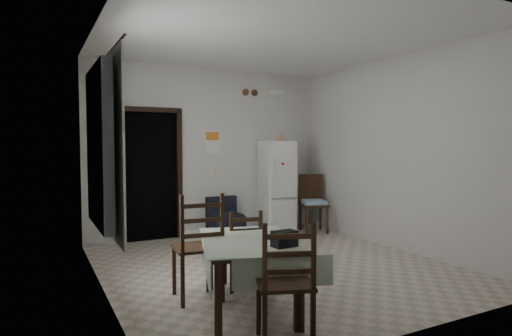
{
  "coord_description": "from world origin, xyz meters",
  "views": [
    {
      "loc": [
        -2.75,
        -4.74,
        1.57
      ],
      "look_at": [
        0.0,
        0.5,
        1.25
      ],
      "focal_mm": 30.0,
      "sensor_mm": 36.0,
      "label": 1
    }
  ],
  "objects": [
    {
      "name": "ground",
      "position": [
        0.0,
        0.0,
        0.0
      ],
      "size": [
        4.5,
        4.5,
        0.0
      ],
      "primitive_type": "plane",
      "color": "#BFAF9C",
      "rests_on": "ground"
    },
    {
      "name": "doorway",
      "position": [
        -1.05,
        2.45,
        1.06
      ],
      "size": [
        1.06,
        0.52,
        2.22
      ],
      "color": "black",
      "rests_on": "ground"
    },
    {
      "name": "light_switch",
      "position": [
        0.15,
        2.24,
        1.1
      ],
      "size": [
        0.08,
        0.02,
        0.12
      ],
      "primitive_type": "cube",
      "color": "beige",
      "rests_on": "ground"
    },
    {
      "name": "black_bag",
      "position": [
        -0.79,
        -1.54,
        0.74
      ],
      "size": [
        0.23,
        0.15,
        0.14
      ],
      "primitive_type": "cube",
      "rotation": [
        0.0,
        0.0,
        0.09
      ],
      "color": "black",
      "rests_on": "dining_table"
    },
    {
      "name": "tan_cone",
      "position": [
        1.21,
        1.84,
        1.72
      ],
      "size": [
        0.2,
        0.2,
        0.17
      ],
      "primitive_type": "cone",
      "rotation": [
        0.0,
        0.0,
        0.0
      ],
      "color": "tan",
      "rests_on": "fridge"
    },
    {
      "name": "window_recess",
      "position": [
        -2.15,
        -0.2,
        1.55
      ],
      "size": [
        0.1,
        1.2,
        1.6
      ],
      "primitive_type": "cube",
      "color": "silver",
      "rests_on": "ground"
    },
    {
      "name": "fridge",
      "position": [
        1.17,
        1.93,
        0.82
      ],
      "size": [
        0.58,
        0.58,
        1.64
      ],
      "primitive_type": null,
      "rotation": [
        0.0,
        0.0,
        -0.1
      ],
      "color": "white",
      "rests_on": "ground"
    },
    {
      "name": "curtain",
      "position": [
        -2.04,
        -0.2,
        1.55
      ],
      "size": [
        0.02,
        1.45,
        1.85
      ],
      "primitive_type": "cube",
      "color": "silver",
      "rests_on": "ground"
    },
    {
      "name": "navy_seat",
      "position": [
        0.16,
        1.93,
        0.33
      ],
      "size": [
        0.56,
        0.54,
        0.67
      ],
      "primitive_type": null,
      "rotation": [
        0.0,
        0.0,
        -0.01
      ],
      "color": "black",
      "rests_on": "ground"
    },
    {
      "name": "dining_chair_near_head",
      "position": [
        -1.01,
        -1.92,
        0.5
      ],
      "size": [
        0.55,
        0.55,
        1.0
      ],
      "primitive_type": null,
      "rotation": [
        0.0,
        0.0,
        2.78
      ],
      "color": "black",
      "rests_on": "ground"
    },
    {
      "name": "corner_chair",
      "position": [
        1.71,
        1.53,
        0.52
      ],
      "size": [
        0.56,
        0.56,
        1.03
      ],
      "primitive_type": null,
      "rotation": [
        0.0,
        0.0,
        -0.31
      ],
      "color": "black",
      "rests_on": "ground"
    },
    {
      "name": "dining_chair_far_right",
      "position": [
        -0.72,
        -0.56,
        0.43
      ],
      "size": [
        0.44,
        0.44,
        0.87
      ],
      "primitive_type": null,
      "rotation": [
        0.0,
        0.0,
        2.95
      ],
      "color": "black",
      "rests_on": "ground"
    },
    {
      "name": "wall_front",
      "position": [
        0.0,
        -2.25,
        1.45
      ],
      "size": [
        4.2,
        0.02,
        2.9
      ],
      "primitive_type": null,
      "color": "silver",
      "rests_on": "ground"
    },
    {
      "name": "emergency_light",
      "position": [
        1.35,
        2.21,
        2.55
      ],
      "size": [
        0.25,
        0.07,
        0.09
      ],
      "primitive_type": "cube",
      "color": "white",
      "rests_on": "ground"
    },
    {
      "name": "ceiling",
      "position": [
        0.0,
        0.0,
        2.9
      ],
      "size": [
        4.2,
        4.5,
        0.02
      ],
      "primitive_type": null,
      "color": "white",
      "rests_on": "ground"
    },
    {
      "name": "dining_chair_far_left",
      "position": [
        -1.28,
        -0.65,
        0.55
      ],
      "size": [
        0.51,
        0.51,
        1.09
      ],
      "primitive_type": null,
      "rotation": [
        0.0,
        0.0,
        3.05
      ],
      "color": "black",
      "rests_on": "ground"
    },
    {
      "name": "calendar_image",
      "position": [
        0.05,
        2.23,
        1.72
      ],
      "size": [
        0.24,
        0.01,
        0.14
      ],
      "primitive_type": "cube",
      "color": "orange",
      "rests_on": "ground"
    },
    {
      "name": "curtain_rod",
      "position": [
        -2.03,
        -0.2,
        2.5
      ],
      "size": [
        0.02,
        1.6,
        0.02
      ],
      "primitive_type": "cylinder",
      "rotation": [
        1.57,
        0.0,
        0.0
      ],
      "color": "black",
      "rests_on": "ground"
    },
    {
      "name": "vent_right",
      "position": [
        0.88,
        2.23,
        2.52
      ],
      "size": [
        0.12,
        0.03,
        0.12
      ],
      "primitive_type": "cylinder",
      "rotation": [
        1.57,
        0.0,
        0.0
      ],
      "color": "#533521",
      "rests_on": "ground"
    },
    {
      "name": "calendar",
      "position": [
        0.05,
        2.24,
        1.62
      ],
      "size": [
        0.28,
        0.02,
        0.4
      ],
      "primitive_type": "cube",
      "color": "white",
      "rests_on": "ground"
    },
    {
      "name": "vent_left",
      "position": [
        0.7,
        2.23,
        2.52
      ],
      "size": [
        0.12,
        0.03,
        0.12
      ],
      "primitive_type": "cylinder",
      "rotation": [
        1.57,
        0.0,
        0.0
      ],
      "color": "#533521",
      "rests_on": "ground"
    },
    {
      "name": "wall_right",
      "position": [
        2.1,
        0.0,
        1.45
      ],
      "size": [
        0.02,
        4.5,
        2.9
      ],
      "primitive_type": null,
      "color": "silver",
      "rests_on": "ground"
    },
    {
      "name": "dining_table",
      "position": [
        -0.95,
        -1.15,
        0.34
      ],
      "size": [
        1.2,
        1.49,
        0.67
      ],
      "primitive_type": null,
      "rotation": [
        0.0,
        0.0,
        -0.31
      ],
      "color": "#A4B59B",
      "rests_on": "ground"
    },
    {
      "name": "wall_left",
      "position": [
        -2.1,
        0.0,
        1.45
      ],
      "size": [
        0.02,
        4.5,
        2.9
      ],
      "primitive_type": null,
      "color": "silver",
      "rests_on": "ground"
    },
    {
      "name": "wall_back",
      "position": [
        0.0,
        2.25,
        1.45
      ],
      "size": [
        4.2,
        0.02,
        2.9
      ],
      "primitive_type": null,
      "color": "silver",
      "rests_on": "ground"
    }
  ]
}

